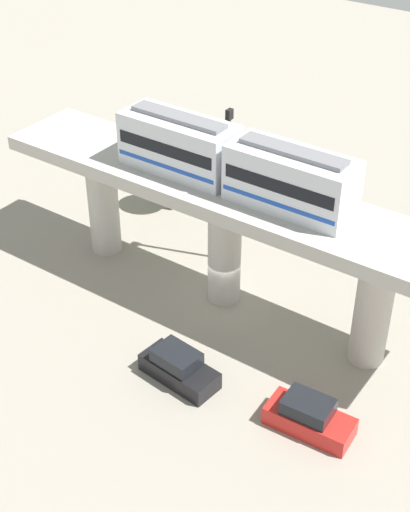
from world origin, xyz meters
TOP-DOWN VIEW (x-y plane):
  - ground_plane at (0.00, 0.00)m, footprint 120.00×120.00m
  - viaduct at (0.00, 0.00)m, footprint 5.20×28.00m
  - train at (0.00, -0.41)m, footprint 2.64×13.55m
  - parked_car_red at (-6.15, -9.00)m, footprint 2.03×4.29m
  - parked_car_black at (-6.98, -1.91)m, footprint 2.23×4.37m
  - tree_near_viaduct at (6.29, 8.72)m, footprint 2.80×2.80m
  - signal_post at (3.40, 2.07)m, footprint 0.44×0.28m

SIDE VIEW (x-z plane):
  - ground_plane at x=0.00m, z-range 0.00..0.00m
  - parked_car_red at x=-6.15m, z-range -0.14..1.62m
  - parked_car_black at x=-6.98m, z-range -0.14..1.62m
  - tree_near_viaduct at x=6.29m, z-range 1.07..6.08m
  - signal_post at x=3.40m, z-range 0.52..10.70m
  - viaduct at x=0.00m, z-range 1.92..9.50m
  - train at x=0.00m, z-range 7.49..10.73m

